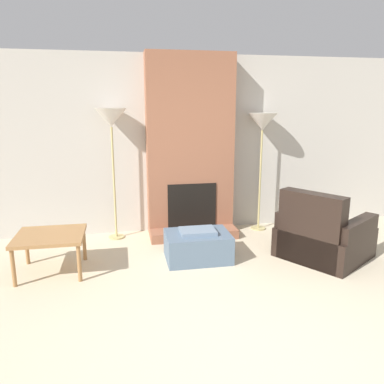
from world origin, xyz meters
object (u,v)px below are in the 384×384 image
side_table (50,239)px  ottoman (198,246)px  floor_lamp_left (111,122)px  armchair (321,238)px  floor_lamp_right (262,125)px

side_table → ottoman: bearing=1.8°
ottoman → floor_lamp_left: 2.04m
armchair → floor_lamp_left: size_ratio=0.71×
ottoman → armchair: size_ratio=0.60×
ottoman → floor_lamp_left: bearing=135.4°
ottoman → floor_lamp_right: bearing=40.3°
ottoman → floor_lamp_left: floor_lamp_left is taller
side_table → floor_lamp_left: floor_lamp_left is taller
ottoman → side_table: (-1.72, -0.05, 0.23)m
armchair → ottoman: bearing=47.8°
side_table → floor_lamp_right: (2.89, 1.05, 1.18)m
ottoman → armchair: armchair is taller
side_table → floor_lamp_left: bearing=55.7°
side_table → floor_lamp_left: (0.71, 1.05, 1.25)m
floor_lamp_left → armchair: bearing=-25.9°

